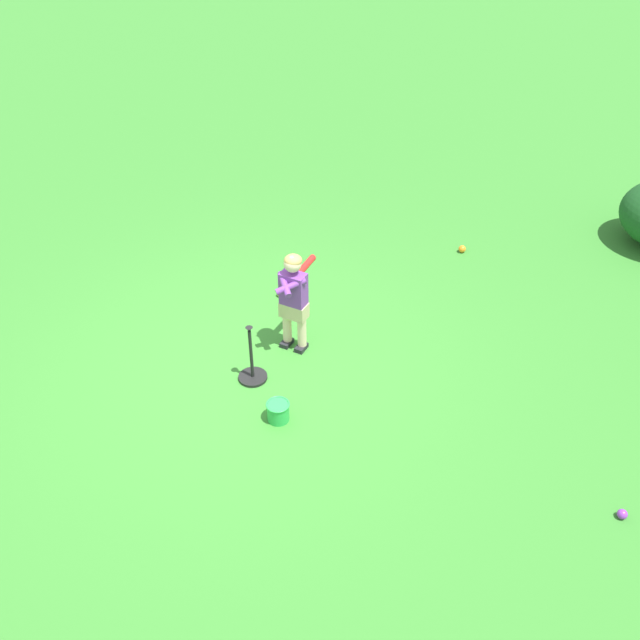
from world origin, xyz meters
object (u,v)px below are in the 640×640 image
child_batter (294,294)px  play_ball_far_right (280,294)px  batting_tee (252,370)px  play_ball_behind_batter (462,249)px  play_ball_center_lawn (622,514)px  toy_bucket (278,411)px

child_batter → play_ball_far_right: size_ratio=14.25×
batting_tee → child_batter: bearing=172.8°
play_ball_behind_batter → play_ball_center_lawn: play_ball_behind_batter is taller
child_batter → play_ball_behind_batter: 2.80m
child_batter → play_ball_behind_batter: size_ratio=11.81×
child_batter → play_ball_far_right: (-0.66, -0.63, -0.61)m
child_batter → play_ball_center_lawn: 3.40m
toy_bucket → child_batter: bearing=-155.4°
child_batter → toy_bucket: child_batter is taller
play_ball_center_lawn → play_ball_far_right: bearing=-105.9°
play_ball_far_right → child_batter: bearing=43.6°
play_ball_far_right → play_ball_center_lawn: bearing=74.1°
play_ball_center_lawn → batting_tee: batting_tee is taller
play_ball_far_right → play_ball_behind_batter: 2.41m
play_ball_behind_batter → play_ball_far_right: bearing=-35.4°
play_ball_center_lawn → toy_bucket: 2.92m
play_ball_far_right → batting_tee: bearing=23.0°
child_batter → batting_tee: child_batter is taller
child_batter → play_ball_behind_batter: (-2.63, 0.77, -0.60)m
child_batter → toy_bucket: bearing=24.6°
play_ball_behind_batter → play_ball_center_lawn: (3.09, 2.54, -0.01)m
play_ball_far_right → play_ball_behind_batter: (-1.97, 1.40, 0.01)m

